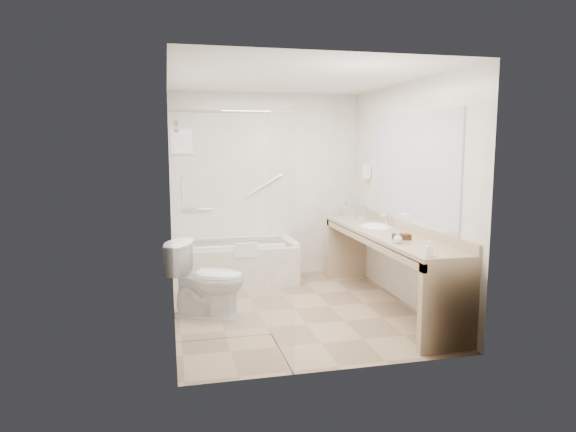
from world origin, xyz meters
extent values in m
plane|color=tan|center=(0.00, 0.00, 0.00)|extent=(3.20, 3.20, 0.00)
cube|color=white|center=(0.00, 0.00, 2.50)|extent=(2.60, 3.20, 0.10)
cube|color=silver|center=(0.00, 1.60, 1.25)|extent=(2.60, 0.10, 2.50)
cube|color=silver|center=(0.00, -1.60, 1.25)|extent=(2.60, 0.10, 2.50)
cube|color=silver|center=(-1.30, 0.00, 1.25)|extent=(0.10, 3.20, 2.50)
cube|color=silver|center=(1.30, 0.00, 1.25)|extent=(0.10, 3.20, 2.50)
cube|color=white|center=(-0.50, 1.25, 0.28)|extent=(1.60, 0.70, 0.55)
cube|color=silver|center=(-0.50, 0.89, 0.25)|extent=(1.60, 0.02, 0.50)
cube|color=white|center=(-0.40, 0.90, 0.50)|extent=(0.28, 0.06, 0.18)
cylinder|color=silver|center=(-0.95, 1.56, 0.95)|extent=(0.40, 0.03, 0.03)
cylinder|color=silver|center=(-0.05, 1.56, 1.25)|extent=(0.53, 0.03, 0.33)
cube|color=silver|center=(-0.85, -0.70, 1.05)|extent=(0.90, 0.01, 2.10)
cube|color=silver|center=(-0.40, -1.15, 1.05)|extent=(0.02, 0.90, 2.10)
cylinder|color=silver|center=(-0.85, -0.70, 2.10)|extent=(0.90, 0.02, 0.02)
sphere|color=silver|center=(-0.37, -1.30, 1.00)|extent=(0.05, 0.05, 0.05)
cylinder|color=silver|center=(-1.25, -1.15, 1.95)|extent=(0.04, 0.10, 0.10)
cube|color=silver|center=(-1.17, 0.35, 1.70)|extent=(0.24, 0.55, 0.02)
cylinder|color=silver|center=(-1.17, 0.35, 1.48)|extent=(0.02, 0.55, 0.02)
cube|color=white|center=(-1.17, 0.35, 1.32)|extent=(0.03, 0.42, 0.32)
cube|color=white|center=(-1.17, 0.35, 1.76)|extent=(0.22, 0.40, 0.08)
cube|color=white|center=(-1.17, 0.35, 1.84)|extent=(0.22, 0.40, 0.08)
cube|color=white|center=(-1.17, 0.35, 1.93)|extent=(0.22, 0.40, 0.08)
cube|color=tan|center=(1.02, -0.15, 0.82)|extent=(0.55, 2.70, 0.05)
cube|color=tan|center=(1.29, -0.15, 0.90)|extent=(0.03, 2.70, 0.10)
cube|color=tan|center=(0.77, -0.15, 0.77)|extent=(0.04, 2.70, 0.08)
cube|color=tan|center=(1.02, -1.46, 0.40)|extent=(0.55, 0.08, 0.80)
cube|color=tan|center=(1.02, 1.16, 0.40)|extent=(0.55, 0.08, 0.80)
ellipsoid|color=white|center=(1.05, 0.25, 0.82)|extent=(0.40, 0.52, 0.14)
cylinder|color=silver|center=(1.20, 0.25, 0.93)|extent=(0.03, 0.03, 0.14)
cube|color=#B6BCC3|center=(1.29, -0.15, 1.55)|extent=(0.02, 2.00, 1.20)
cube|color=white|center=(1.25, 1.05, 1.45)|extent=(0.08, 0.10, 0.18)
imported|color=white|center=(-0.95, -0.01, 0.40)|extent=(0.92, 0.73, 0.79)
cube|color=#3F2216|center=(0.98, -0.60, 0.88)|extent=(0.18, 0.13, 0.06)
imported|color=white|center=(0.85, -1.40, 0.88)|extent=(0.11, 0.15, 0.06)
imported|color=white|center=(0.86, -0.77, 0.89)|extent=(0.11, 0.13, 0.09)
cylinder|color=silver|center=(0.93, 0.96, 0.94)|extent=(0.06, 0.06, 0.18)
cylinder|color=blue|center=(0.93, 0.96, 1.04)|extent=(0.03, 0.03, 0.03)
cylinder|color=silver|center=(1.06, 0.63, 0.93)|extent=(0.06, 0.06, 0.17)
cylinder|color=blue|center=(1.06, 0.63, 1.03)|extent=(0.03, 0.03, 0.02)
cylinder|color=silver|center=(0.90, 0.62, 0.95)|extent=(0.07, 0.07, 0.20)
cylinder|color=blue|center=(0.90, 0.62, 1.06)|extent=(0.04, 0.04, 0.03)
cylinder|color=silver|center=(0.84, 0.25, 0.90)|extent=(0.08, 0.08, 0.09)
cylinder|color=silver|center=(0.96, 0.48, 0.89)|extent=(0.08, 0.08, 0.09)
camera|label=1|loc=(-1.33, -5.34, 1.81)|focal=32.00mm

